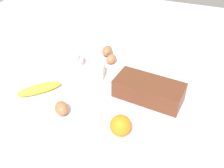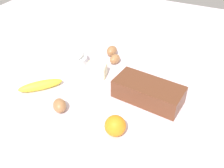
{
  "view_description": "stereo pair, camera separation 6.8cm",
  "coord_description": "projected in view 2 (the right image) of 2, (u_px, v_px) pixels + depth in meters",
  "views": [
    {
      "loc": [
        0.31,
        -0.8,
        0.7
      ],
      "look_at": [
        0.0,
        0.0,
        0.04
      ],
      "focal_mm": 41.17,
      "sensor_mm": 36.0,
      "label": 1
    },
    {
      "loc": [
        0.38,
        -0.78,
        0.7
      ],
      "look_at": [
        0.0,
        0.0,
        0.04
      ],
      "focal_mm": 41.17,
      "sensor_mm": 36.0,
      "label": 2
    }
  ],
  "objects": [
    {
      "name": "butter_block",
      "position": [
        96.0,
        70.0,
        1.19
      ],
      "size": [
        0.1,
        0.08,
        0.06
      ],
      "primitive_type": "cube",
      "rotation": [
        0.0,
        0.0,
        0.23
      ],
      "color": "#F4EDB2",
      "rests_on": "ground_plane"
    },
    {
      "name": "egg_near_butter",
      "position": [
        112.0,
        51.0,
        1.34
      ],
      "size": [
        0.05,
        0.07,
        0.05
      ],
      "primitive_type": "ellipsoid",
      "rotation": [
        0.0,
        1.57,
        1.63
      ],
      "color": "#9B683F",
      "rests_on": "ground_plane"
    },
    {
      "name": "egg_loose",
      "position": [
        60.0,
        106.0,
        1.0
      ],
      "size": [
        0.08,
        0.08,
        0.05
      ],
      "primitive_type": "ellipsoid",
      "rotation": [
        0.0,
        1.57,
        5.48
      ],
      "color": "#A06B41",
      "rests_on": "ground_plane"
    },
    {
      "name": "egg_beside_bowl",
      "position": [
        115.0,
        59.0,
        1.28
      ],
      "size": [
        0.05,
        0.07,
        0.05
      ],
      "primitive_type": "ellipsoid",
      "rotation": [
        0.0,
        1.57,
        1.45
      ],
      "color": "#A36E42",
      "rests_on": "ground_plane"
    },
    {
      "name": "orange_fruit",
      "position": [
        115.0,
        126.0,
        0.9
      ],
      "size": [
        0.08,
        0.08,
        0.08
      ],
      "primitive_type": "sphere",
      "color": "orange",
      "rests_on": "ground_plane"
    },
    {
      "name": "banana",
      "position": [
        41.0,
        85.0,
        1.11
      ],
      "size": [
        0.16,
        0.17,
        0.04
      ],
      "primitive_type": "ellipsoid",
      "rotation": [
        0.0,
        0.0,
        0.82
      ],
      "color": "yellow",
      "rests_on": "ground_plane"
    },
    {
      "name": "flour_bowl",
      "position": [
        73.0,
        58.0,
        1.27
      ],
      "size": [
        0.14,
        0.14,
        0.07
      ],
      "color": "white",
      "rests_on": "ground_plane"
    },
    {
      "name": "ground_plane",
      "position": [
        112.0,
        93.0,
        1.12
      ],
      "size": [
        2.4,
        2.4,
        0.02
      ],
      "primitive_type": "cube",
      "color": "silver"
    },
    {
      "name": "loaf_pan",
      "position": [
        148.0,
        92.0,
        1.04
      ],
      "size": [
        0.29,
        0.16,
        0.08
      ],
      "rotation": [
        0.0,
        0.0,
        -0.11
      ],
      "color": "brown",
      "rests_on": "ground_plane"
    }
  ]
}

